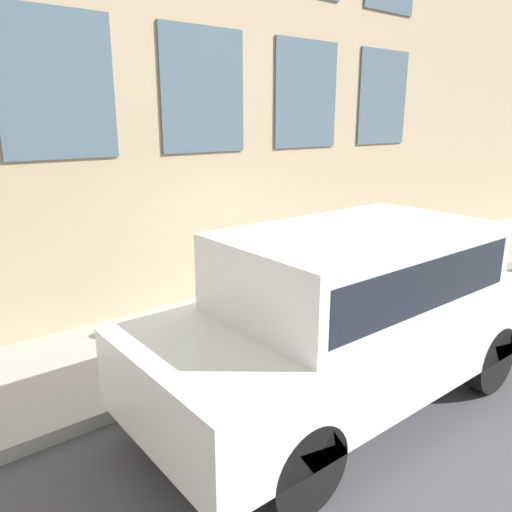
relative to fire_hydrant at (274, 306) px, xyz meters
The scene contains 5 objects.
ground_plane 0.69m from the fire_hydrant, 160.81° to the right, with size 80.00×80.00×0.00m, color #47474C.
sidewalk 0.87m from the fire_hydrant, 11.10° to the right, with size 2.25×60.00×0.15m.
fire_hydrant is the anchor object (origin of this frame).
person 0.71m from the fire_hydrant, 67.36° to the left, with size 0.35×0.23×1.45m.
parked_truck_white_near 1.71m from the fire_hydrant, 169.36° to the left, with size 1.93×4.68×1.92m.
Camera 1 is at (-4.38, 4.29, 3.00)m, focal length 35.00 mm.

